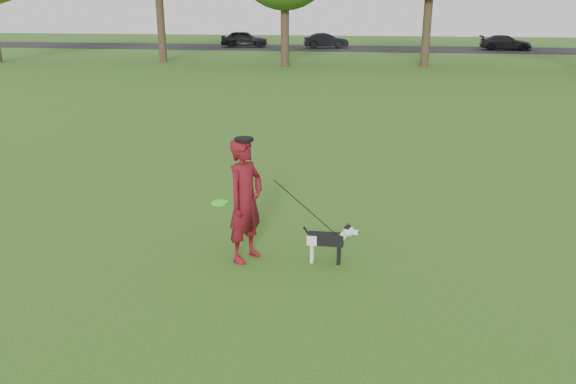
% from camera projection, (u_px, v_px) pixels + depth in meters
% --- Properties ---
extents(ground, '(120.00, 120.00, 0.00)m').
position_uv_depth(ground, '(277.00, 250.00, 8.26)').
color(ground, '#285116').
rests_on(ground, ground).
extents(road, '(120.00, 7.00, 0.02)m').
position_uv_depth(road, '(362.00, 49.00, 45.73)').
color(road, black).
rests_on(road, ground).
extents(man, '(0.65, 0.75, 1.74)m').
position_uv_depth(man, '(245.00, 201.00, 7.70)').
color(man, '#580C13').
rests_on(man, ground).
extents(dog, '(0.78, 0.16, 0.60)m').
position_uv_depth(dog, '(330.00, 238.00, 7.74)').
color(dog, black).
rests_on(dog, ground).
extents(car_left, '(4.09, 2.15, 1.33)m').
position_uv_depth(car_left, '(244.00, 39.00, 46.95)').
color(car_left, black).
rests_on(car_left, road).
extents(car_mid, '(3.80, 2.00, 1.19)m').
position_uv_depth(car_mid, '(326.00, 40.00, 45.97)').
color(car_mid, black).
rests_on(car_mid, road).
extents(car_right, '(3.97, 1.75, 1.13)m').
position_uv_depth(car_right, '(505.00, 43.00, 43.91)').
color(car_right, black).
rests_on(car_right, road).
extents(man_held_items, '(1.75, 0.28, 1.36)m').
position_uv_depth(man_held_items, '(303.00, 206.00, 7.59)').
color(man_held_items, '#37FB1F').
rests_on(man_held_items, ground).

